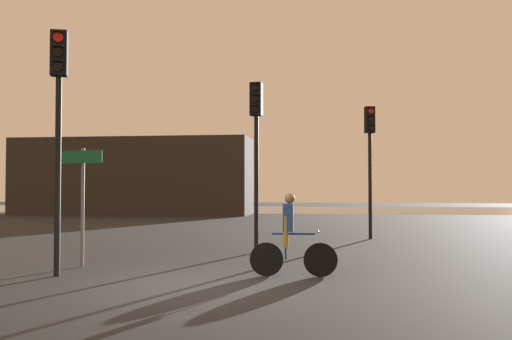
{
  "coord_description": "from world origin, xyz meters",
  "views": [
    {
      "loc": [
        2.45,
        -9.81,
        1.71
      ],
      "look_at": [
        0.5,
        5.0,
        2.2
      ],
      "focal_mm": 40.0,
      "sensor_mm": 36.0,
      "label": 1
    }
  ],
  "objects_px": {
    "traffic_light_center": "(256,134)",
    "cyclist": "(290,234)",
    "distant_building": "(133,176)",
    "traffic_light_near_left": "(59,106)",
    "direction_sign_post": "(82,189)",
    "traffic_light_far_right": "(370,147)"
  },
  "relations": [
    {
      "from": "direction_sign_post",
      "to": "traffic_light_near_left",
      "type": "bearing_deg",
      "value": 108.66
    },
    {
      "from": "distant_building",
      "to": "traffic_light_center",
      "type": "height_order",
      "value": "distant_building"
    },
    {
      "from": "distant_building",
      "to": "cyclist",
      "type": "xyz_separation_m",
      "value": [
        12.36,
        -25.48,
        -1.7
      ]
    },
    {
      "from": "traffic_light_center",
      "to": "direction_sign_post",
      "type": "xyz_separation_m",
      "value": [
        -3.43,
        -3.27,
        -1.48
      ]
    },
    {
      "from": "distant_building",
      "to": "traffic_light_near_left",
      "type": "bearing_deg",
      "value": -73.26
    },
    {
      "from": "direction_sign_post",
      "to": "cyclist",
      "type": "distance_m",
      "value": 4.76
    },
    {
      "from": "traffic_light_near_left",
      "to": "traffic_light_center",
      "type": "bearing_deg",
      "value": -143.87
    },
    {
      "from": "traffic_light_center",
      "to": "cyclist",
      "type": "relative_size",
      "value": 2.67
    },
    {
      "from": "traffic_light_near_left",
      "to": "distant_building",
      "type": "bearing_deg",
      "value": -91.14
    },
    {
      "from": "traffic_light_center",
      "to": "traffic_light_far_right",
      "type": "xyz_separation_m",
      "value": [
        3.31,
        4.58,
        -0.04
      ]
    },
    {
      "from": "direction_sign_post",
      "to": "traffic_light_center",
      "type": "bearing_deg",
      "value": -121.84
    },
    {
      "from": "distant_building",
      "to": "traffic_light_near_left",
      "type": "relative_size",
      "value": 3.26
    },
    {
      "from": "traffic_light_near_left",
      "to": "traffic_light_far_right",
      "type": "distance_m",
      "value": 11.32
    },
    {
      "from": "traffic_light_near_left",
      "to": "traffic_light_far_right",
      "type": "bearing_deg",
      "value": -143.8
    },
    {
      "from": "traffic_light_near_left",
      "to": "traffic_light_center",
      "type": "distance_m",
      "value": 5.67
    },
    {
      "from": "traffic_light_far_right",
      "to": "traffic_light_near_left",
      "type": "bearing_deg",
      "value": 38.49
    },
    {
      "from": "distant_building",
      "to": "direction_sign_post",
      "type": "height_order",
      "value": "distant_building"
    },
    {
      "from": "traffic_light_near_left",
      "to": "direction_sign_post",
      "type": "bearing_deg",
      "value": -103.76
    },
    {
      "from": "traffic_light_near_left",
      "to": "traffic_light_center",
      "type": "relative_size",
      "value": 1.06
    },
    {
      "from": "traffic_light_center",
      "to": "direction_sign_post",
      "type": "distance_m",
      "value": 4.96
    },
    {
      "from": "traffic_light_near_left",
      "to": "cyclist",
      "type": "xyz_separation_m",
      "value": [
        4.53,
        0.56,
        -2.52
      ]
    },
    {
      "from": "distant_building",
      "to": "traffic_light_far_right",
      "type": "distance_m",
      "value": 22.24
    }
  ]
}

